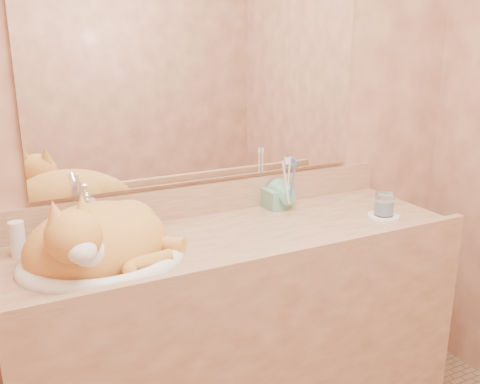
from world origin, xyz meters
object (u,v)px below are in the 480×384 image
vanity_counter (238,341)px  cat (96,238)px  soap_dispenser (282,190)px  water_glass (384,204)px  sink_basin (101,239)px  toothbrush_cup (289,199)px

vanity_counter → cat: size_ratio=3.46×
soap_dispenser → water_glass: size_ratio=2.02×
vanity_counter → sink_basin: (-0.48, -0.02, 0.50)m
soap_dispenser → water_glass: bearing=-38.9°
toothbrush_cup → vanity_counter: bearing=-155.0°
sink_basin → soap_dispenser: bearing=6.2°
cat → soap_dispenser: (0.76, 0.17, 0.01)m
toothbrush_cup → water_glass: size_ratio=1.31×
vanity_counter → cat: cat is taller
vanity_counter → water_glass: water_glass is taller
soap_dispenser → cat: bearing=-168.4°
sink_basin → soap_dispenser: soap_dispenser is taller
soap_dispenser → toothbrush_cup: 0.05m
vanity_counter → sink_basin: sink_basin is taller
soap_dispenser → sink_basin: bearing=-167.7°
sink_basin → water_glass: (1.06, -0.07, -0.03)m
cat → toothbrush_cup: cat is taller
sink_basin → soap_dispenser: (0.75, 0.17, 0.01)m
cat → water_glass: size_ratio=5.41×
cat → toothbrush_cup: size_ratio=4.12×
cat → water_glass: (1.07, -0.07, -0.03)m
vanity_counter → sink_basin: size_ratio=3.19×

